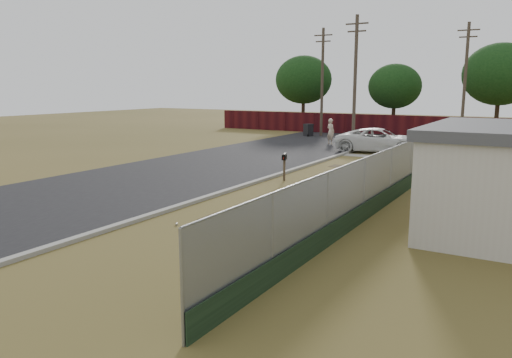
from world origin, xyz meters
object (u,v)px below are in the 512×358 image
Objects in this scene: pickup_truck at (380,140)px; trash_bin at (308,130)px; mailbox at (284,159)px; pedestrian at (331,131)px; fire_hydrant at (239,250)px.

trash_bin is (-8.45, 7.49, -0.24)m from pickup_truck.
mailbox is 11.97m from pickup_truck.
pickup_truck is at bearing -41.54° from trash_bin.
trash_bin is at bearing -26.36° from pedestrian.
pedestrian is 1.79× the size of trash_bin.
pedestrian reaches higher than trash_bin.
pickup_truck is (0.77, 11.94, -0.21)m from mailbox.
pedestrian is 6.19m from trash_bin.
pedestrian reaches higher than pickup_truck.
pickup_truck is at bearing 172.64° from pedestrian.
pedestrian is (-4.50, 2.73, 0.16)m from pickup_truck.
mailbox is 20.90m from trash_bin.
mailbox reaches higher than fire_hydrant.
pedestrian is at bearing 104.28° from mailbox.
fire_hydrant is 0.17× the size of pickup_truck.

